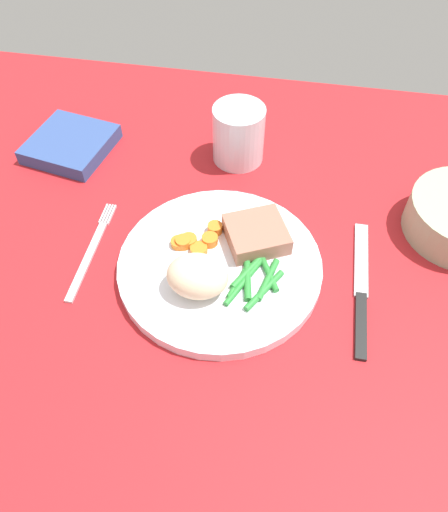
# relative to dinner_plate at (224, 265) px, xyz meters

# --- Properties ---
(dining_table) EXTENTS (1.20, 0.90, 0.02)m
(dining_table) POSITION_rel_dinner_plate_xyz_m (-0.00, -0.00, -0.02)
(dining_table) COLOR red
(dining_table) RESTS_ON ground
(dinner_plate) EXTENTS (0.26, 0.26, 0.02)m
(dinner_plate) POSITION_rel_dinner_plate_xyz_m (0.00, 0.00, 0.00)
(dinner_plate) COLOR white
(dinner_plate) RESTS_ON dining_table
(meat_portion) EXTENTS (0.10, 0.09, 0.02)m
(meat_portion) POSITION_rel_dinner_plate_xyz_m (0.03, 0.04, 0.02)
(meat_portion) COLOR #A86B56
(meat_portion) RESTS_ON dinner_plate
(mashed_potatoes) EXTENTS (0.07, 0.06, 0.05)m
(mashed_potatoes) POSITION_rel_dinner_plate_xyz_m (-0.02, -0.05, 0.03)
(mashed_potatoes) COLOR beige
(mashed_potatoes) RESTS_ON dinner_plate
(carrot_slices) EXTENTS (0.06, 0.06, 0.01)m
(carrot_slices) POSITION_rel_dinner_plate_xyz_m (-0.04, 0.02, 0.01)
(carrot_slices) COLOR orange
(carrot_slices) RESTS_ON dinner_plate
(green_beans) EXTENTS (0.07, 0.10, 0.01)m
(green_beans) POSITION_rel_dinner_plate_xyz_m (0.04, -0.02, 0.01)
(green_beans) COLOR #2D8C38
(green_beans) RESTS_ON dinner_plate
(fork) EXTENTS (0.01, 0.17, 0.00)m
(fork) POSITION_rel_dinner_plate_xyz_m (-0.18, -0.00, -0.01)
(fork) COLOR silver
(fork) RESTS_ON dining_table
(knife) EXTENTS (0.02, 0.21, 0.01)m
(knife) POSITION_rel_dinner_plate_xyz_m (0.17, -0.00, -0.01)
(knife) COLOR black
(knife) RESTS_ON dining_table
(water_glass) EXTENTS (0.08, 0.08, 0.09)m
(water_glass) POSITION_rel_dinner_plate_xyz_m (-0.02, 0.22, 0.03)
(water_glass) COLOR silver
(water_glass) RESTS_ON dining_table
(napkin) EXTENTS (0.14, 0.14, 0.02)m
(napkin) POSITION_rel_dinner_plate_xyz_m (-0.28, 0.19, 0.00)
(napkin) COLOR #334C8C
(napkin) RESTS_ON dining_table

